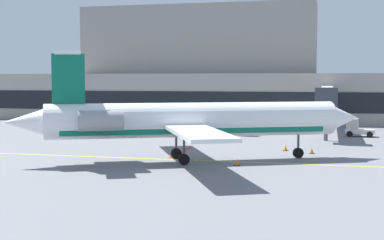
{
  "coord_description": "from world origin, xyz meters",
  "views": [
    {
      "loc": [
        13.35,
        -44.09,
        6.92
      ],
      "look_at": [
        0.72,
        6.93,
        3.0
      ],
      "focal_mm": 52.2,
      "sensor_mm": 36.0,
      "label": 1
    }
  ],
  "objects_px": {
    "fuel_tank": "(282,120)",
    "pushback_tractor": "(357,129)",
    "regional_jet": "(188,120)",
    "baggage_tug": "(245,128)"
  },
  "relations": [
    {
      "from": "regional_jet",
      "to": "baggage_tug",
      "type": "height_order",
      "value": "regional_jet"
    },
    {
      "from": "baggage_tug",
      "to": "regional_jet",
      "type": "bearing_deg",
      "value": -93.53
    },
    {
      "from": "fuel_tank",
      "to": "regional_jet",
      "type": "bearing_deg",
      "value": -100.87
    },
    {
      "from": "pushback_tractor",
      "to": "fuel_tank",
      "type": "height_order",
      "value": "fuel_tank"
    },
    {
      "from": "regional_jet",
      "to": "fuel_tank",
      "type": "relative_size",
      "value": 3.93
    },
    {
      "from": "regional_jet",
      "to": "fuel_tank",
      "type": "distance_m",
      "value": 28.89
    },
    {
      "from": "pushback_tractor",
      "to": "fuel_tank",
      "type": "xyz_separation_m",
      "value": [
        -9.19,
        3.98,
        0.6
      ]
    },
    {
      "from": "regional_jet",
      "to": "baggage_tug",
      "type": "xyz_separation_m",
      "value": [
        1.39,
        22.58,
        -2.54
      ]
    },
    {
      "from": "fuel_tank",
      "to": "pushback_tractor",
      "type": "bearing_deg",
      "value": -23.39
    },
    {
      "from": "fuel_tank",
      "to": "baggage_tug",
      "type": "bearing_deg",
      "value": -125.21
    }
  ]
}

